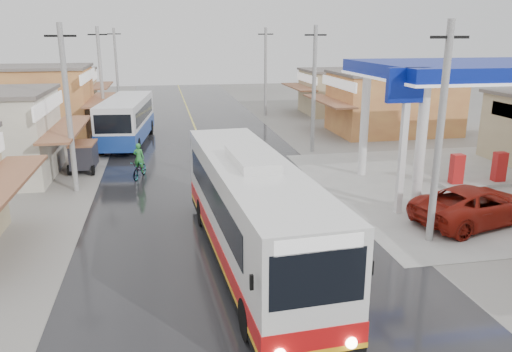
% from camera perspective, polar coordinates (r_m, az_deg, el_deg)
% --- Properties ---
extents(ground, '(120.00, 120.00, 0.00)m').
position_cam_1_polar(ground, '(17.76, -1.17, -9.09)').
color(ground, slate).
rests_on(ground, ground).
extents(road, '(12.00, 90.00, 0.02)m').
position_cam_1_polar(road, '(31.87, -5.72, 2.32)').
color(road, black).
rests_on(road, ground).
extents(centre_line, '(0.15, 90.00, 0.01)m').
position_cam_1_polar(centre_line, '(31.86, -5.72, 2.34)').
color(centre_line, '#D8CC4C').
rests_on(centre_line, road).
extents(shopfronts_left, '(11.00, 44.00, 5.20)m').
position_cam_1_polar(shopfronts_left, '(36.18, -27.16, 2.25)').
color(shopfronts_left, tan).
rests_on(shopfronts_left, ground).
extents(shopfronts_right, '(11.00, 44.00, 4.80)m').
position_cam_1_polar(shopfronts_right, '(33.83, 21.01, 2.11)').
color(shopfronts_right, '#B5AF9E').
rests_on(shopfronts_right, ground).
extents(utility_poles_left, '(1.60, 50.00, 8.00)m').
position_cam_1_polar(utility_poles_left, '(33.01, -18.08, 2.06)').
color(utility_poles_left, gray).
rests_on(utility_poles_left, ground).
extents(utility_poles_right, '(1.60, 36.00, 8.00)m').
position_cam_1_polar(utility_poles_right, '(33.20, 6.41, 2.84)').
color(utility_poles_right, gray).
rests_on(utility_poles_right, ground).
extents(coach_bus, '(3.41, 12.31, 3.80)m').
position_cam_1_polar(coach_bus, '(16.56, -0.55, -4.11)').
color(coach_bus, silver).
rests_on(coach_bus, road).
extents(second_bus, '(3.60, 9.73, 3.15)m').
position_cam_1_polar(second_bus, '(36.06, -14.56, 6.24)').
color(second_bus, silver).
rests_on(second_bus, road).
extents(jeepney, '(6.03, 3.92, 1.54)m').
position_cam_1_polar(jeepney, '(22.28, 23.83, -3.05)').
color(jeepney, maroon).
rests_on(jeepney, ground).
extents(cyclist, '(1.15, 1.92, 1.96)m').
position_cam_1_polar(cyclist, '(27.41, -13.16, 1.06)').
color(cyclist, black).
rests_on(cyclist, ground).
extents(tricycle_near, '(1.52, 2.24, 1.67)m').
position_cam_1_polar(tricycle_near, '(29.52, -19.12, 2.28)').
color(tricycle_near, '#26262D').
rests_on(tricycle_near, ground).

